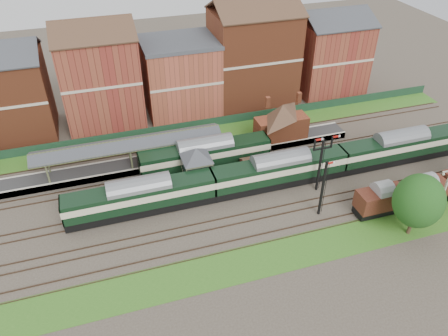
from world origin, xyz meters
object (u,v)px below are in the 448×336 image
object	(u,v)px
platform_railcar	(205,155)
goods_van_a	(380,200)
signal_box	(197,166)
dmu_train	(280,170)
semaphore_bracket	(321,161)

from	to	relation	value
platform_railcar	goods_van_a	distance (m)	23.82
signal_box	dmu_train	world-z (taller)	signal_box
semaphore_bracket	platform_railcar	world-z (taller)	semaphore_bracket
signal_box	platform_railcar	distance (m)	3.91
semaphore_bracket	platform_railcar	size ratio (longest dim) A/B	0.44
semaphore_bracket	dmu_train	bearing A→B (deg)	150.76
dmu_train	goods_van_a	bearing A→B (deg)	-43.26
dmu_train	goods_van_a	distance (m)	13.14
semaphore_bracket	platform_railcar	bearing A→B (deg)	145.26
semaphore_bracket	goods_van_a	size ratio (longest dim) A/B	1.36
signal_box	goods_van_a	size ratio (longest dim) A/B	1.00
semaphore_bracket	dmu_train	xyz separation A→B (m)	(-4.47, 2.50, -2.13)
dmu_train	signal_box	bearing A→B (deg)	162.91
platform_railcar	goods_van_a	xyz separation A→B (m)	(18.08, -15.50, -0.43)
platform_railcar	goods_van_a	bearing A→B (deg)	-40.61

